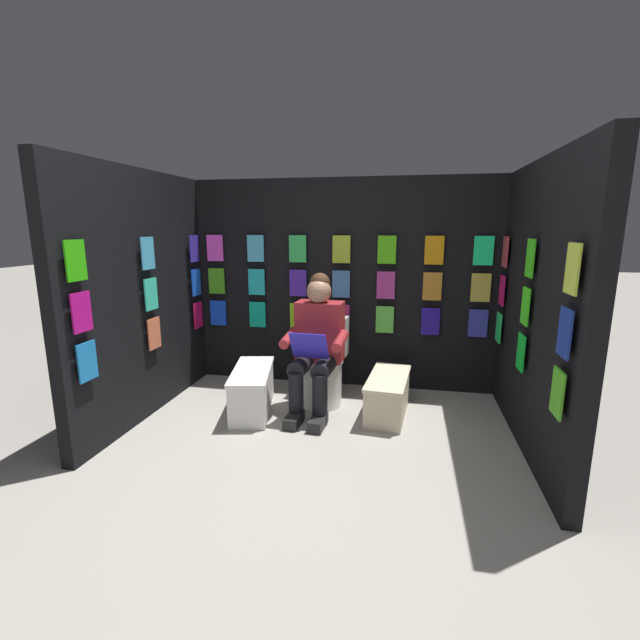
{
  "coord_description": "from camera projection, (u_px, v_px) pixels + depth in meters",
  "views": [
    {
      "loc": [
        -0.61,
        2.23,
        1.57
      ],
      "look_at": [
        0.04,
        -1.07,
        0.85
      ],
      "focal_mm": 24.45,
      "sensor_mm": 36.0,
      "label": 1
    }
  ],
  "objects": [
    {
      "name": "ground_plane",
      "position": [
        292.0,
        497.0,
        2.58
      ],
      "size": [
        30.0,
        30.0,
        0.0
      ],
      "primitive_type": "plane",
      "color": "#9E998E"
    },
    {
      "name": "display_wall_back",
      "position": [
        342.0,
        285.0,
        4.29
      ],
      "size": [
        3.05,
        0.14,
        2.03
      ],
      "color": "black",
      "rests_on": "ground"
    },
    {
      "name": "display_wall_left",
      "position": [
        538.0,
        309.0,
        3.02
      ],
      "size": [
        0.14,
        1.95,
        2.03
      ],
      "color": "black",
      "rests_on": "ground"
    },
    {
      "name": "display_wall_right",
      "position": [
        142.0,
        296.0,
        3.6
      ],
      "size": [
        0.14,
        1.95,
        2.03
      ],
      "color": "black",
      "rests_on": "ground"
    },
    {
      "name": "toilet",
      "position": [
        323.0,
        367.0,
        3.96
      ],
      "size": [
        0.41,
        0.56,
        0.77
      ],
      "rotation": [
        0.0,
        0.0,
        -0.06
      ],
      "color": "white",
      "rests_on": "ground"
    },
    {
      "name": "person_reading",
      "position": [
        316.0,
        344.0,
        3.68
      ],
      "size": [
        0.54,
        0.7,
        1.19
      ],
      "rotation": [
        0.0,
        0.0,
        -0.06
      ],
      "color": "maroon",
      "rests_on": "ground"
    },
    {
      "name": "comic_longbox_near",
      "position": [
        388.0,
        395.0,
        3.69
      ],
      "size": [
        0.38,
        0.76,
        0.34
      ],
      "rotation": [
        0.0,
        0.0,
        -0.09
      ],
      "color": "beige",
      "rests_on": "ground"
    },
    {
      "name": "comic_longbox_far",
      "position": [
        252.0,
        390.0,
        3.75
      ],
      "size": [
        0.47,
        0.83,
        0.38
      ],
      "rotation": [
        0.0,
        0.0,
        0.21
      ],
      "color": "white",
      "rests_on": "ground"
    }
  ]
}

